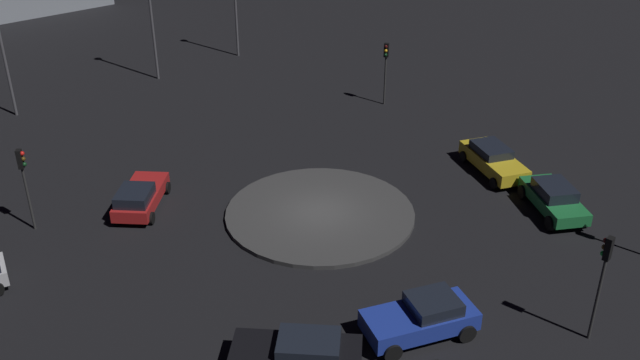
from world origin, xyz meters
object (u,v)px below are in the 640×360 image
object	(u,v)px
car_blue	(422,317)
traffic_light_north	(24,174)
traffic_light_southeast	(386,61)
car_red	(140,197)
car_yellow	(493,159)
traffic_light_southwest	(603,268)
car_green	(554,198)
car_black	(299,353)

from	to	relation	value
car_blue	traffic_light_north	world-z (taller)	traffic_light_north
car_blue	traffic_light_southeast	xyz separation A→B (m)	(21.42, -7.80, 2.13)
traffic_light_north	car_red	bearing A→B (deg)	15.87
car_yellow	traffic_light_southwest	size ratio (longest dim) A/B	1.02
traffic_light_southeast	traffic_light_north	bearing A→B (deg)	-32.25
car_blue	traffic_light_southeast	bearing A→B (deg)	-111.13
car_blue	traffic_light_north	bearing A→B (deg)	-43.66
car_red	car_blue	bearing A→B (deg)	-122.44
car_blue	car_red	size ratio (longest dim) A/B	0.95
car_red	traffic_light_north	bearing A→B (deg)	114.97
traffic_light_north	car_blue	bearing A→B (deg)	-28.80
car_green	traffic_light_north	xyz separation A→B (m)	(6.54, 23.79, 2.15)
car_black	traffic_light_north	world-z (taller)	traffic_light_north
car_green	traffic_light_southeast	xyz separation A→B (m)	(15.33, 2.23, 2.17)
car_blue	traffic_light_southwest	world-z (taller)	traffic_light_southwest
car_red	car_green	world-z (taller)	car_green
traffic_light_southwest	car_yellow	bearing A→B (deg)	-45.22
car_yellow	traffic_light_southwest	xyz separation A→B (m)	(-12.95, 3.66, 2.42)
car_blue	car_red	world-z (taller)	car_blue
car_green	car_black	world-z (taller)	car_green
car_green	traffic_light_north	world-z (taller)	traffic_light_north
traffic_light_southwest	traffic_light_north	size ratio (longest dim) A/B	1.09
traffic_light_north	traffic_light_southeast	bearing A→B (deg)	35.93
traffic_light_southeast	traffic_light_north	size ratio (longest dim) A/B	1.01
traffic_light_southeast	traffic_light_north	xyz separation A→B (m)	(-8.79, 21.57, -0.02)
traffic_light_southwest	car_red	bearing A→B (deg)	14.91
car_red	car_black	xyz separation A→B (m)	(-13.10, -3.98, 0.01)
car_red	traffic_light_southwest	bearing A→B (deg)	-112.78
car_black	traffic_light_southwest	size ratio (longest dim) A/B	1.10
car_green	traffic_light_southeast	size ratio (longest dim) A/B	1.08
car_yellow	traffic_light_north	bearing A→B (deg)	-93.80
car_green	traffic_light_southwest	size ratio (longest dim) A/B	1.00
car_red	car_black	bearing A→B (deg)	-140.26
car_green	car_black	size ratio (longest dim) A/B	0.91
car_green	traffic_light_southwest	distance (m)	9.61
car_yellow	traffic_light_southeast	size ratio (longest dim) A/B	1.11
traffic_light_north	car_black	bearing A→B (deg)	-41.79
car_yellow	car_black	distance (m)	18.12
car_blue	traffic_light_southwest	distance (m)	6.67
car_blue	traffic_light_southeast	distance (m)	22.90
car_yellow	car_green	size ratio (longest dim) A/B	1.03
car_red	car_black	size ratio (longest dim) A/B	0.91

